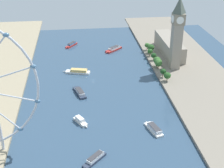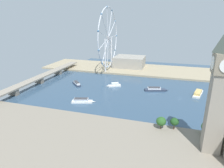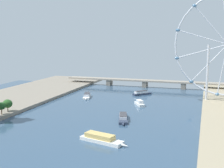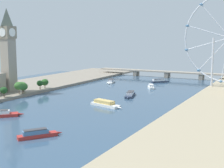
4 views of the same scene
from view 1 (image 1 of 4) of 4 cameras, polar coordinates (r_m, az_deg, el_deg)
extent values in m
plane|color=#334C66|center=(392.20, -3.38, 0.68)|extent=(418.64, 418.64, 0.00)
cube|color=gray|center=(416.28, 13.96, 1.73)|extent=(90.00, 520.00, 3.00)
cube|color=gray|center=(414.21, 11.19, 6.47)|extent=(11.86, 11.86, 57.80)
cube|color=gray|center=(403.48, 11.64, 11.20)|extent=(13.75, 13.75, 13.27)
pyramid|color=#4C564C|center=(399.56, 11.86, 13.43)|extent=(12.45, 12.45, 19.07)
cylinder|color=white|center=(396.98, 11.94, 10.91)|extent=(9.01, 0.50, 9.01)
cylinder|color=white|center=(410.00, 11.34, 11.47)|extent=(9.01, 0.50, 9.01)
cylinder|color=white|center=(401.35, 10.65, 11.20)|extent=(0.50, 9.01, 9.01)
cylinder|color=white|center=(405.73, 12.61, 11.19)|extent=(0.50, 9.01, 9.01)
cube|color=gray|center=(468.81, 10.05, 6.63)|extent=(22.00, 87.37, 21.50)
cylinder|color=#513823|center=(478.24, 6.19, 6.23)|extent=(0.80, 0.80, 4.74)
ellipsoid|color=#386B2D|center=(476.41, 6.22, 6.82)|extent=(7.25, 7.25, 6.53)
cylinder|color=#513823|center=(468.46, 6.82, 5.71)|extent=(0.80, 0.80, 4.27)
ellipsoid|color=#285623|center=(466.32, 6.86, 6.41)|extent=(9.83, 9.83, 8.84)
cylinder|color=#513823|center=(457.48, 6.70, 5.17)|extent=(0.80, 0.80, 3.95)
ellipsoid|color=#285623|center=(455.66, 6.73, 5.75)|extent=(7.56, 7.56, 6.80)
cylinder|color=#513823|center=(443.40, 7.31, 4.42)|extent=(0.80, 0.80, 4.05)
ellipsoid|color=#1E471E|center=(441.52, 7.35, 5.02)|extent=(7.51, 7.51, 6.76)
cylinder|color=#513823|center=(425.08, 7.88, 3.43)|extent=(0.80, 0.80, 4.93)
ellipsoid|color=#386B2D|center=(422.64, 7.93, 4.21)|extent=(9.57, 9.57, 8.61)
cylinder|color=#513823|center=(420.75, 8.10, 3.08)|extent=(0.80, 0.80, 3.87)
ellipsoid|color=#386B2D|center=(418.44, 8.15, 3.82)|extent=(9.86, 9.86, 8.88)
cylinder|color=#513823|center=(419.10, 8.15, 2.95)|extent=(0.80, 0.80, 3.51)
ellipsoid|color=#386B2D|center=(416.98, 8.20, 3.62)|extent=(8.99, 8.99, 8.09)
cylinder|color=#513823|center=(396.35, 8.96, 1.52)|extent=(0.80, 0.80, 4.59)
ellipsoid|color=#1E471E|center=(394.18, 9.02, 2.21)|extent=(7.28, 7.28, 6.55)
cylinder|color=#513823|center=(387.58, 9.67, 0.78)|extent=(0.80, 0.80, 3.68)
ellipsoid|color=#285623|center=(385.33, 9.73, 1.48)|extent=(8.54, 8.54, 7.69)
cylinder|color=silver|center=(253.87, -19.21, 1.14)|extent=(50.88, 1.15, 15.95)
cylinder|color=silver|center=(260.30, -18.73, -1.80)|extent=(50.88, 1.15, 15.95)
ellipsoid|color=teal|center=(240.38, -18.21, 8.23)|extent=(4.80, 3.20, 3.20)
ellipsoid|color=teal|center=(246.34, -13.74, 3.03)|extent=(4.80, 3.20, 3.20)
ellipsoid|color=teal|center=(259.43, -13.03, -2.98)|extent=(4.80, 3.20, 3.20)
ellipsoid|color=teal|center=(274.82, -15.84, -7.65)|extent=(4.80, 3.20, 3.20)
cube|color=#B22D28|center=(483.28, 0.30, 6.08)|extent=(27.29, 26.29, 2.39)
cone|color=#B22D28|center=(471.14, -1.05, 5.52)|extent=(5.51, 5.37, 2.39)
cube|color=white|center=(483.47, 0.41, 6.41)|extent=(18.95, 18.37, 2.58)
cube|color=#38383D|center=(482.96, 0.41, 6.57)|extent=(17.31, 16.81, 0.34)
cube|color=#2D384C|center=(362.49, -5.74, -1.55)|extent=(14.89, 29.48, 2.26)
cone|color=#2D384C|center=(376.63, -6.50, -0.43)|extent=(3.60, 5.57, 2.26)
cube|color=silver|center=(360.20, -5.69, -1.33)|extent=(10.74, 18.64, 2.32)
cube|color=#38383D|center=(359.53, -5.70, -1.12)|extent=(9.98, 16.87, 0.56)
cube|color=white|center=(312.00, -5.59, -6.65)|extent=(14.07, 18.64, 2.46)
cone|color=white|center=(304.40, -4.51, -7.55)|extent=(3.80, 4.10, 2.46)
cube|color=white|center=(311.10, -5.71, -6.14)|extent=(9.17, 11.17, 3.26)
cube|color=#2D384C|center=(266.78, -3.11, -13.27)|extent=(20.67, 20.92, 2.15)
cube|color=white|center=(265.97, -2.95, -12.76)|extent=(15.06, 15.22, 2.49)
cube|color=#38383D|center=(264.99, -2.96, -12.51)|extent=(13.74, 13.88, 0.59)
cube|color=white|center=(302.76, 7.35, -7.98)|extent=(13.99, 25.42, 1.93)
cone|color=white|center=(312.76, 6.04, -6.64)|extent=(3.12, 4.76, 1.93)
cube|color=silver|center=(300.54, 7.50, -7.72)|extent=(10.81, 18.25, 2.92)
cube|color=#38383D|center=(299.61, 7.51, -7.46)|extent=(10.03, 16.52, 0.40)
cube|color=#B22D28|center=(504.69, -7.17, 6.79)|extent=(18.76, 23.25, 2.33)
cone|color=#B22D28|center=(493.99, -8.11, 6.28)|extent=(4.44, 4.93, 2.33)
cube|color=teal|center=(504.78, -7.10, 7.09)|extent=(13.02, 15.65, 2.61)
cube|color=#38383D|center=(504.26, -7.11, 7.26)|extent=(11.92, 14.23, 0.52)
cube|color=white|center=(411.76, -6.05, 2.08)|extent=(31.73, 16.00, 2.36)
cone|color=white|center=(416.25, -8.43, 2.22)|extent=(5.93, 3.69, 2.36)
cube|color=#DBB766|center=(410.27, -5.86, 2.42)|extent=(21.61, 12.10, 3.11)
camera|label=2|loc=(432.81, 31.36, 12.64)|focal=31.39mm
camera|label=3|loc=(564.24, -13.57, 15.49)|focal=47.47mm
camera|label=4|loc=(647.66, -19.77, 15.54)|focal=51.26mm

